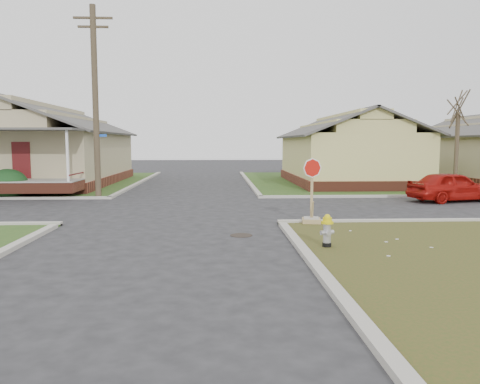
{
  "coord_description": "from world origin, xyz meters",
  "views": [
    {
      "loc": [
        1.53,
        -13.7,
        2.65
      ],
      "look_at": [
        2.24,
        1.0,
        1.1
      ],
      "focal_mm": 35.0,
      "sensor_mm": 36.0,
      "label": 1
    }
  ],
  "objects_px": {
    "stop_sign": "(312,209)",
    "red_sedan": "(452,187)",
    "utility_pole": "(95,100)",
    "fire_hydrant": "(327,229)"
  },
  "relations": [
    {
      "from": "stop_sign",
      "to": "fire_hydrant",
      "type": "bearing_deg",
      "value": -86.66
    },
    {
      "from": "utility_pole",
      "to": "stop_sign",
      "type": "height_order",
      "value": "utility_pole"
    },
    {
      "from": "stop_sign",
      "to": "red_sedan",
      "type": "xyz_separation_m",
      "value": [
        7.56,
        5.65,
        0.18
      ]
    },
    {
      "from": "stop_sign",
      "to": "red_sedan",
      "type": "distance_m",
      "value": 9.44
    },
    {
      "from": "stop_sign",
      "to": "red_sedan",
      "type": "height_order",
      "value": "stop_sign"
    },
    {
      "from": "utility_pole",
      "to": "red_sedan",
      "type": "distance_m",
      "value": 16.94
    },
    {
      "from": "fire_hydrant",
      "to": "red_sedan",
      "type": "bearing_deg",
      "value": 33.18
    },
    {
      "from": "utility_pole",
      "to": "fire_hydrant",
      "type": "relative_size",
      "value": 10.87
    },
    {
      "from": "fire_hydrant",
      "to": "utility_pole",
      "type": "bearing_deg",
      "value": 111.05
    },
    {
      "from": "fire_hydrant",
      "to": "stop_sign",
      "type": "height_order",
      "value": "stop_sign"
    }
  ]
}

